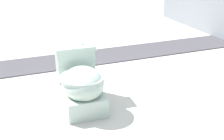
{
  "coord_description": "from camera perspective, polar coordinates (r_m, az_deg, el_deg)",
  "views": [
    {
      "loc": [
        2.42,
        -0.71,
        1.37
      ],
      "look_at": [
        -0.03,
        0.25,
        0.3
      ],
      "focal_mm": 50.0,
      "sensor_mm": 36.0,
      "label": 1
    }
  ],
  "objects": [
    {
      "name": "ground_plane",
      "position": [
        2.87,
        -4.48,
        -6.46
      ],
      "size": [
        14.0,
        14.0,
        0.0
      ],
      "primitive_type": "plane",
      "color": "#B7B2A8"
    },
    {
      "name": "gravel_strip",
      "position": [
        4.04,
        -2.73,
        2.43
      ],
      "size": [
        0.56,
        8.0,
        0.01
      ],
      "primitive_type": "cube",
      "color": "#423F44",
      "rests_on": "ground"
    },
    {
      "name": "toilet",
      "position": [
        2.78,
        -5.75,
        -2.4
      ],
      "size": [
        0.65,
        0.41,
        0.52
      ],
      "rotation": [
        0.0,
        0.0,
        -0.06
      ],
      "color": "#B2C6B7",
      "rests_on": "ground"
    }
  ]
}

